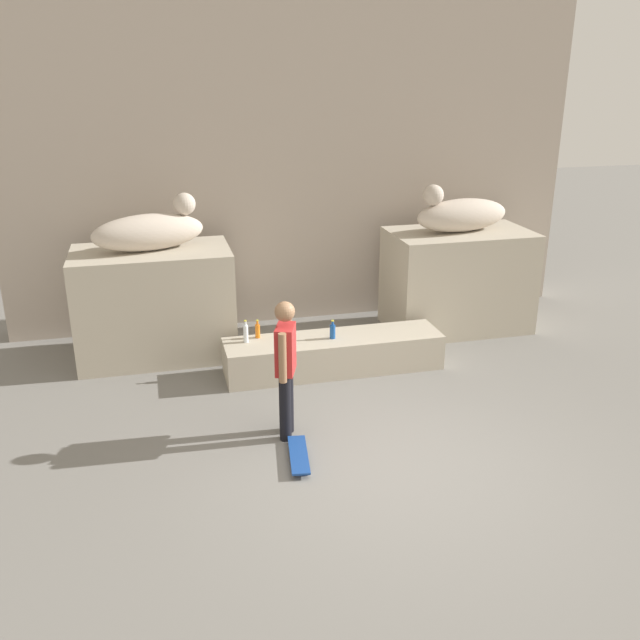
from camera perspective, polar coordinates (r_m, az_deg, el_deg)
ground_plane at (r=7.86m, az=6.04°, el=-11.52°), size 40.00×40.00×0.00m
facade_wall at (r=11.59m, az=-2.20°, el=16.04°), size 9.39×0.60×6.52m
pedestal_left at (r=10.48m, az=-13.45°, el=1.32°), size 2.25×1.31×1.63m
pedestal_right at (r=11.54m, az=11.25°, el=3.24°), size 2.25×1.31×1.63m
statue_reclining_left at (r=10.20m, az=-13.76°, el=7.18°), size 1.69×0.92×0.78m
statue_reclining_right at (r=11.25m, az=11.47°, el=8.56°), size 1.67×0.79×0.78m
ledge_block at (r=9.88m, az=1.12°, el=-2.78°), size 3.09×0.75×0.50m
skater at (r=7.91m, az=-2.84°, el=-3.62°), size 0.31×0.51×1.67m
skateboard at (r=7.81m, az=-1.77°, el=-11.04°), size 0.31×0.82×0.08m
bottle_clear at (r=9.62m, az=-6.13°, el=-1.08°), size 0.07×0.07×0.32m
bottle_orange at (r=9.77m, az=-5.16°, el=-0.87°), size 0.07×0.07×0.27m
bottle_blue at (r=9.71m, az=1.04°, el=-0.91°), size 0.08×0.08×0.27m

